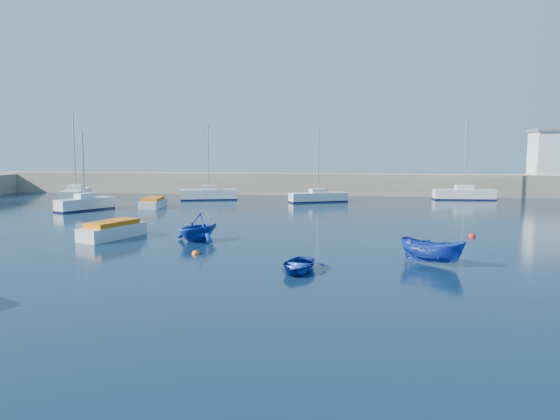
# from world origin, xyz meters

# --- Properties ---
(ground) EXTENTS (220.00, 220.00, 0.00)m
(ground) POSITION_xyz_m (0.00, 0.00, 0.00)
(ground) COLOR #0C1E34
(ground) RESTS_ON ground
(back_wall) EXTENTS (96.00, 4.50, 2.60)m
(back_wall) POSITION_xyz_m (0.00, 46.00, 1.30)
(back_wall) COLOR gray
(back_wall) RESTS_ON ground
(sailboat_3) EXTENTS (3.97, 5.51, 7.39)m
(sailboat_3) POSITION_xyz_m (-20.52, 25.60, 0.63)
(sailboat_3) COLOR silver
(sailboat_3) RESTS_ON ground
(sailboat_4) EXTENTS (4.07, 7.58, 9.59)m
(sailboat_4) POSITION_xyz_m (-26.24, 34.83, 0.67)
(sailboat_4) COLOR silver
(sailboat_4) RESTS_ON ground
(sailboat_5) EXTENTS (6.37, 3.34, 8.21)m
(sailboat_5) POSITION_xyz_m (-11.77, 37.06, 0.65)
(sailboat_5) COLOR silver
(sailboat_5) RESTS_ON ground
(sailboat_6) EXTENTS (6.29, 4.06, 8.05)m
(sailboat_6) POSITION_xyz_m (0.41, 36.16, 0.56)
(sailboat_6) COLOR silver
(sailboat_6) RESTS_ON ground
(sailboat_7) EXTENTS (6.71, 2.21, 8.76)m
(sailboat_7) POSITION_xyz_m (16.38, 40.88, 0.64)
(sailboat_7) COLOR silver
(sailboat_7) RESTS_ON ground
(motorboat_1) EXTENTS (3.12, 4.86, 1.13)m
(motorboat_1) POSITION_xyz_m (-11.24, 11.03, 0.53)
(motorboat_1) COLOR silver
(motorboat_1) RESTS_ON ground
(motorboat_2) EXTENTS (2.22, 4.92, 0.98)m
(motorboat_2) POSITION_xyz_m (-15.16, 28.81, 0.46)
(motorboat_2) COLOR silver
(motorboat_2) RESTS_ON ground
(dinghy_center) EXTENTS (2.62, 3.35, 0.63)m
(dinghy_center) POSITION_xyz_m (1.46, 3.10, 0.32)
(dinghy_center) COLOR #16339C
(dinghy_center) RESTS_ON ground
(dinghy_left) EXTENTS (4.11, 4.29, 1.75)m
(dinghy_left) POSITION_xyz_m (-5.54, 10.72, 0.87)
(dinghy_left) COLOR #16339C
(dinghy_left) RESTS_ON ground
(dinghy_right) EXTENTS (3.55, 2.89, 1.31)m
(dinghy_right) POSITION_xyz_m (7.89, 5.60, 0.65)
(dinghy_right) COLOR #16339C
(dinghy_right) RESTS_ON ground
(buoy_0) EXTENTS (0.41, 0.41, 0.41)m
(buoy_0) POSITION_xyz_m (-4.49, 6.58, 0.00)
(buoy_0) COLOR orange
(buoy_0) RESTS_ON ground
(buoy_1) EXTENTS (0.48, 0.48, 0.48)m
(buoy_1) POSITION_xyz_m (11.70, 14.52, 0.00)
(buoy_1) COLOR red
(buoy_1) RESTS_ON ground
(buoy_3) EXTENTS (0.48, 0.48, 0.48)m
(buoy_3) POSITION_xyz_m (-6.19, 17.08, 0.00)
(buoy_3) COLOR orange
(buoy_3) RESTS_ON ground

